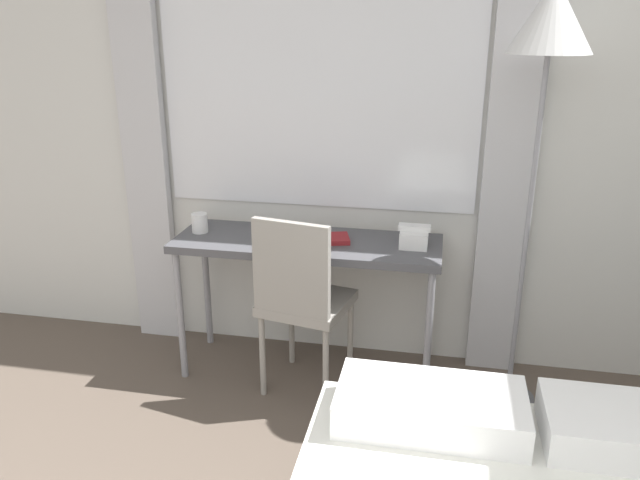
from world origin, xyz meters
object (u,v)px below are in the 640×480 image
(desk_chair, at_px, (301,295))
(telephone, at_px, (414,236))
(mug, at_px, (200,223))
(book, at_px, (325,239))
(standing_lamp, at_px, (549,47))
(desk, at_px, (307,253))

(desk_chair, xyz_separation_m, telephone, (0.52, 0.24, 0.25))
(desk_chair, xyz_separation_m, mug, (-0.59, 0.22, 0.26))
(desk_chair, relative_size, book, 3.48)
(standing_lamp, xyz_separation_m, book, (-0.95, 0.09, -0.93))
(desk, height_order, book, book)
(desk, xyz_separation_m, standing_lamp, (1.04, -0.09, 1.01))
(desk_chair, height_order, standing_lamp, standing_lamp)
(desk_chair, xyz_separation_m, standing_lamp, (1.02, 0.12, 1.15))
(desk_chair, relative_size, standing_lamp, 0.48)
(desk, height_order, standing_lamp, standing_lamp)
(desk, distance_m, book, 0.12)
(desk_chair, distance_m, mug, 0.68)
(desk, distance_m, mug, 0.59)
(desk, distance_m, standing_lamp, 1.45)
(telephone, bearing_deg, desk, -176.44)
(mug, bearing_deg, desk, -1.13)
(standing_lamp, distance_m, mug, 1.85)
(telephone, height_order, book, telephone)
(mug, bearing_deg, desk_chair, -20.30)
(book, xyz_separation_m, mug, (-0.66, 0.01, 0.04))
(desk, height_order, desk_chair, desk_chair)
(desk_chair, bearing_deg, desk, 105.47)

